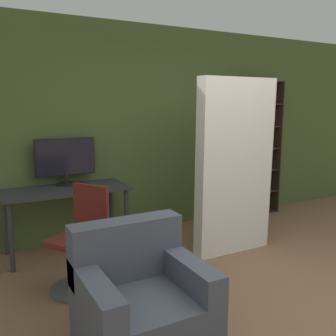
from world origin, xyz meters
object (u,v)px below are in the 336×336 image
bookshelf (247,150)px  armchair (140,301)px  office_chair (82,247)px  mattress_near (235,167)px  monitor (66,159)px

bookshelf → armchair: (-2.73, -2.13, -0.69)m
bookshelf → office_chair: bearing=-158.5°
bookshelf → mattress_near: (-1.08, -1.09, -0.02)m
armchair → monitor: bearing=89.8°
mattress_near → armchair: (-1.65, -1.04, -0.67)m
bookshelf → mattress_near: 1.53m
office_chair → bookshelf: (2.87, 1.13, 0.62)m
monitor → office_chair: 1.30m
monitor → bookshelf: bearing=0.5°
mattress_near → office_chair: bearing=-178.6°
monitor → bookshelf: size_ratio=0.34×
office_chair → mattress_near: size_ratio=0.48×
monitor → armchair: monitor is taller
office_chair → bookshelf: size_ratio=0.47×
monitor → mattress_near: (1.64, -1.06, -0.07)m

